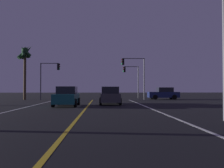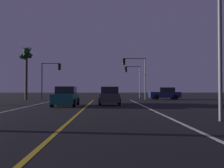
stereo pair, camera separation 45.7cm
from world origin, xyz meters
name	(u,v)px [view 1 (the left image)]	position (x,y,z in m)	size (l,w,h in m)	color
lane_edge_right	(170,116)	(4.94, 13.83, 0.00)	(0.16, 39.66, 0.01)	silver
lane_center_divider	(79,117)	(0.00, 13.83, 0.00)	(0.16, 39.66, 0.01)	gold
car_ahead_far	(110,96)	(2.01, 24.22, 0.82)	(2.02, 4.30, 1.70)	black
car_oncoming	(67,97)	(-1.82, 21.99, 0.82)	(2.02, 4.30, 1.70)	black
car_crossing_side	(164,94)	(10.04, 35.11, 0.82)	(4.30, 2.02, 1.70)	black
traffic_light_near_right	(133,69)	(5.60, 34.16, 4.25)	(3.24, 0.36, 5.75)	#4C4C51
traffic_light_near_left	(50,72)	(-5.80, 34.16, 3.73)	(2.69, 0.36, 5.03)	#4C4C51
traffic_light_far_right	(131,75)	(5.90, 39.66, 3.79)	(2.53, 0.36, 5.12)	#4C4C51
street_lamp_right_near	(215,19)	(6.58, 11.88, 4.77)	(1.90, 0.44, 7.48)	#4C4C51
palm_tree_left_far	(25,56)	(-9.32, 34.53, 6.02)	(2.30, 2.15, 7.68)	#473826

